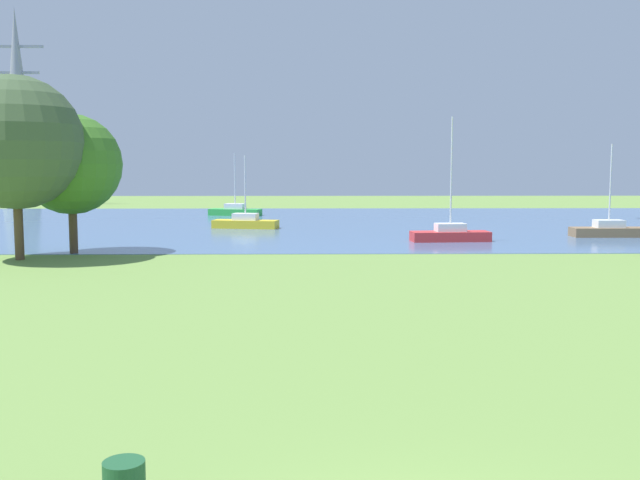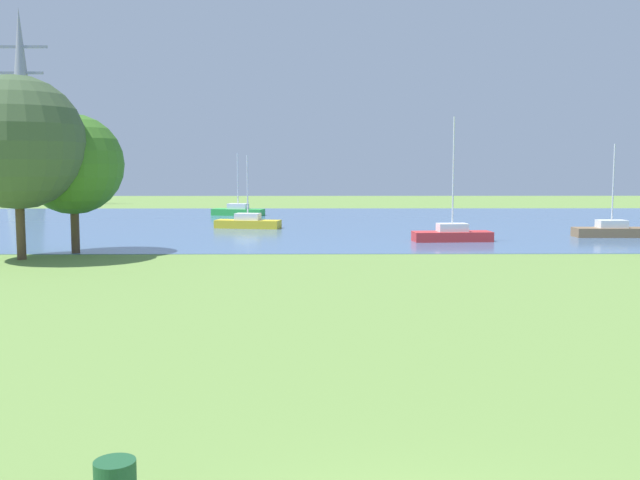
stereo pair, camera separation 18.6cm
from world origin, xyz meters
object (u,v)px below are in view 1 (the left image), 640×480
(sailboat_brown, at_px, (609,230))
(tree_east_near, at_px, (15,143))
(sailboat_red, at_px, (450,234))
(electricity_pylon, at_px, (18,106))
(tree_mid_shore, at_px, (71,164))
(sailboat_green, at_px, (235,211))
(sailboat_yellow, at_px, (245,222))

(sailboat_brown, distance_m, tree_east_near, 36.04)
(sailboat_red, bearing_deg, electricity_pylon, 135.22)
(tree_mid_shore, bearing_deg, sailboat_green, 78.89)
(sailboat_red, distance_m, tree_east_near, 25.06)
(sailboat_brown, xyz_separation_m, tree_mid_shore, (-32.08, -8.36, 4.26))
(sailboat_yellow, distance_m, tree_mid_shore, 17.55)
(sailboat_brown, distance_m, tree_mid_shore, 33.43)
(tree_mid_shore, distance_m, electricity_pylon, 53.37)
(sailboat_green, relative_size, tree_east_near, 0.63)
(sailboat_yellow, bearing_deg, tree_east_near, -118.62)
(sailboat_yellow, bearing_deg, sailboat_red, -35.06)
(sailboat_yellow, height_order, electricity_pylon, electricity_pylon)
(sailboat_brown, bearing_deg, tree_mid_shore, -165.39)
(tree_mid_shore, relative_size, electricity_pylon, 0.32)
(sailboat_yellow, height_order, tree_east_near, tree_east_near)
(tree_mid_shore, xyz_separation_m, electricity_pylon, (-21.69, 48.28, 6.80))
(sailboat_brown, xyz_separation_m, tree_east_near, (-33.94, -10.91, 5.33))
(sailboat_red, distance_m, tree_mid_shore, 22.36)
(sailboat_yellow, xyz_separation_m, electricity_pylon, (-29.49, 33.15, 11.07))
(sailboat_brown, height_order, tree_mid_shore, tree_mid_shore)
(sailboat_yellow, xyz_separation_m, tree_east_near, (-9.65, -17.68, 5.33))
(sailboat_brown, xyz_separation_m, electricity_pylon, (-53.77, 39.92, 11.07))
(tree_mid_shore, bearing_deg, sailboat_brown, 14.61)
(tree_east_near, bearing_deg, sailboat_red, 19.75)
(sailboat_red, relative_size, sailboat_green, 1.32)
(sailboat_red, relative_size, electricity_pylon, 0.33)
(sailboat_yellow, distance_m, tree_east_near, 20.84)
(tree_east_near, bearing_deg, sailboat_brown, 17.82)
(sailboat_green, height_order, tree_mid_shore, tree_mid_shore)
(tree_east_near, xyz_separation_m, tree_mid_shore, (1.85, 2.55, -1.06))
(sailboat_yellow, height_order, sailboat_brown, sailboat_brown)
(sailboat_green, distance_m, tree_mid_shore, 29.59)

